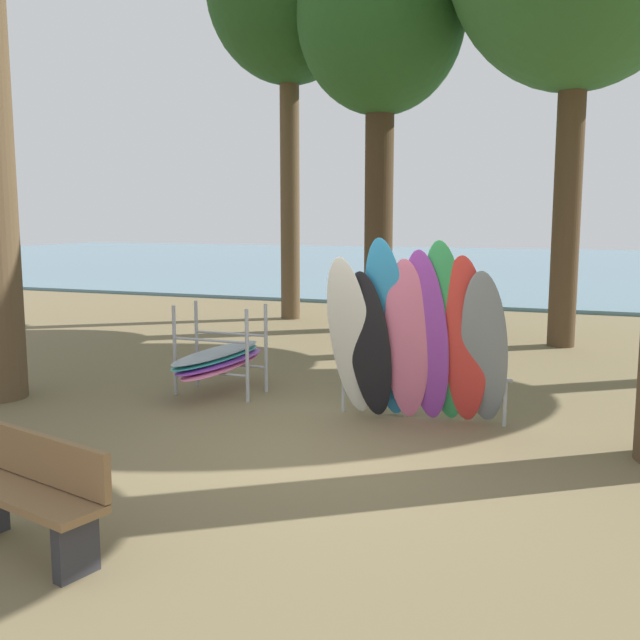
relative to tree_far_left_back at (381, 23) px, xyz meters
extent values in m
plane|color=brown|center=(1.74, -8.03, -6.42)|extent=(80.00, 80.00, 0.00)
cube|color=slate|center=(1.74, 22.11, -6.37)|extent=(80.00, 36.00, 0.10)
cylinder|color=brown|center=(-2.42, 0.87, -3.19)|extent=(0.46, 0.46, 6.45)
cylinder|color=#42301E|center=(0.00, 0.00, -3.69)|extent=(0.61, 0.61, 5.46)
ellipsoid|color=#285623|center=(0.00, 0.00, 0.15)|extent=(3.51, 3.51, 4.03)
cylinder|color=#4C3823|center=(3.86, -0.84, -3.46)|extent=(0.51, 0.51, 5.92)
ellipsoid|color=white|center=(1.67, -7.13, -5.41)|extent=(0.52, 0.96, 2.02)
ellipsoid|color=black|center=(1.89, -7.10, -5.49)|extent=(0.56, 0.77, 1.85)
ellipsoid|color=#2D8ED1|center=(2.11, -7.08, -5.30)|extent=(0.53, 0.96, 2.23)
ellipsoid|color=pink|center=(2.33, -7.06, -5.42)|extent=(0.60, 0.82, 2.00)
ellipsoid|color=purple|center=(2.55, -7.04, -5.36)|extent=(0.57, 0.85, 2.10)
ellipsoid|color=#339E56|center=(2.77, -7.02, -5.31)|extent=(0.55, 0.92, 2.21)
ellipsoid|color=red|center=(2.99, -7.00, -5.39)|extent=(0.53, 0.84, 2.05)
ellipsoid|color=gray|center=(3.21, -6.98, -5.47)|extent=(0.53, 0.94, 1.89)
cylinder|color=#9EA0A5|center=(1.45, -6.75, -6.14)|extent=(0.04, 0.04, 0.55)
cylinder|color=#9EA0A5|center=(3.43, -6.69, -6.14)|extent=(0.04, 0.04, 0.55)
cylinder|color=#9EA0A5|center=(2.44, -6.72, -5.87)|extent=(2.14, 0.11, 0.04)
cylinder|color=#9EA0A5|center=(-1.00, -6.71, -5.79)|extent=(0.05, 0.05, 1.25)
cylinder|color=#9EA0A5|center=(0.10, -6.71, -5.79)|extent=(0.05, 0.05, 1.25)
cylinder|color=#9EA0A5|center=(-1.00, -6.11, -5.79)|extent=(0.05, 0.05, 1.25)
cylinder|color=#9EA0A5|center=(0.10, -6.11, -5.79)|extent=(0.05, 0.05, 1.25)
cylinder|color=#9EA0A5|center=(-0.45, -6.71, -6.07)|extent=(1.10, 0.04, 0.04)
cylinder|color=#9EA0A5|center=(-0.45, -6.71, -5.62)|extent=(1.10, 0.04, 0.04)
cylinder|color=#9EA0A5|center=(-0.45, -6.11, -6.07)|extent=(1.10, 0.04, 0.04)
cylinder|color=#9EA0A5|center=(-0.45, -6.11, -5.62)|extent=(1.10, 0.04, 0.04)
ellipsoid|color=pink|center=(-0.44, -6.41, -6.02)|extent=(0.52, 2.10, 0.06)
ellipsoid|color=purple|center=(-0.45, -6.41, -5.96)|extent=(0.64, 2.13, 0.06)
ellipsoid|color=#38B2AD|center=(-0.51, -6.41, -5.90)|extent=(0.62, 2.13, 0.06)
ellipsoid|color=gray|center=(-0.51, -6.41, -5.84)|extent=(0.61, 2.12, 0.06)
cube|color=#2D2D33|center=(1.06, -11.39, -6.21)|extent=(0.18, 0.34, 0.42)
cube|color=olive|center=(0.52, -11.24, -5.97)|extent=(1.46, 0.76, 0.06)
cube|color=olive|center=(0.57, -11.06, -5.75)|extent=(1.37, 0.43, 0.36)
camera|label=1|loc=(4.24, -15.20, -3.97)|focal=40.67mm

